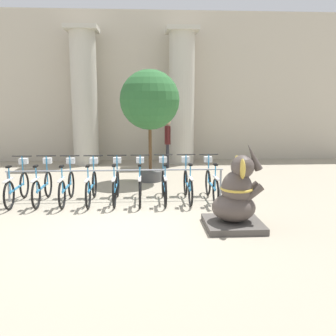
{
  "coord_description": "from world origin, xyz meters",
  "views": [
    {
      "loc": [
        0.43,
        -7.09,
        2.38
      ],
      "look_at": [
        0.91,
        0.78,
        1.0
      ],
      "focal_mm": 40.0,
      "sensor_mm": 36.0,
      "label": 1
    }
  ],
  "objects_px": {
    "bicycle_8": "(211,184)",
    "person_pedestrian": "(168,138)",
    "bicycle_4": "(116,185)",
    "bicycle_3": "(92,186)",
    "bicycle_2": "(67,186)",
    "bicycle_6": "(164,184)",
    "elephant_statue": "(236,199)",
    "bicycle_0": "(17,186)",
    "potted_tree": "(150,102)",
    "bicycle_5": "(140,185)",
    "bicycle_7": "(188,184)",
    "bicycle_1": "(43,186)"
  },
  "relations": [
    {
      "from": "bicycle_7",
      "to": "bicycle_2",
      "type": "bearing_deg",
      "value": -179.3
    },
    {
      "from": "bicycle_1",
      "to": "person_pedestrian",
      "type": "bearing_deg",
      "value": 54.94
    },
    {
      "from": "bicycle_1",
      "to": "bicycle_6",
      "type": "relative_size",
      "value": 1.0
    },
    {
      "from": "bicycle_4",
      "to": "bicycle_8",
      "type": "xyz_separation_m",
      "value": [
        2.34,
        0.01,
        0.0
      ]
    },
    {
      "from": "person_pedestrian",
      "to": "potted_tree",
      "type": "bearing_deg",
      "value": -106.01
    },
    {
      "from": "bicycle_6",
      "to": "elephant_statue",
      "type": "distance_m",
      "value": 2.47
    },
    {
      "from": "potted_tree",
      "to": "bicycle_5",
      "type": "bearing_deg",
      "value": -96.79
    },
    {
      "from": "bicycle_7",
      "to": "bicycle_8",
      "type": "relative_size",
      "value": 1.0
    },
    {
      "from": "bicycle_3",
      "to": "person_pedestrian",
      "type": "xyz_separation_m",
      "value": [
        2.12,
        4.76,
        0.68
      ]
    },
    {
      "from": "bicycle_0",
      "to": "bicycle_1",
      "type": "xyz_separation_m",
      "value": [
        0.58,
        0.03,
        0.0
      ]
    },
    {
      "from": "bicycle_6",
      "to": "potted_tree",
      "type": "xyz_separation_m",
      "value": [
        -0.3,
        2.35,
        1.99
      ]
    },
    {
      "from": "bicycle_4",
      "to": "bicycle_6",
      "type": "relative_size",
      "value": 1.0
    },
    {
      "from": "bicycle_1",
      "to": "bicycle_3",
      "type": "bearing_deg",
      "value": -3.12
    },
    {
      "from": "bicycle_0",
      "to": "bicycle_6",
      "type": "bearing_deg",
      "value": 0.57
    },
    {
      "from": "bicycle_0",
      "to": "bicycle_7",
      "type": "relative_size",
      "value": 1.0
    },
    {
      "from": "elephant_statue",
      "to": "person_pedestrian",
      "type": "relative_size",
      "value": 0.92
    },
    {
      "from": "bicycle_5",
      "to": "bicycle_7",
      "type": "bearing_deg",
      "value": 0.83
    },
    {
      "from": "bicycle_4",
      "to": "person_pedestrian",
      "type": "xyz_separation_m",
      "value": [
        1.54,
        4.72,
        0.68
      ]
    },
    {
      "from": "bicycle_6",
      "to": "bicycle_7",
      "type": "xyz_separation_m",
      "value": [
        0.58,
        -0.01,
        0.0
      ]
    },
    {
      "from": "bicycle_2",
      "to": "bicycle_3",
      "type": "height_order",
      "value": "same"
    },
    {
      "from": "bicycle_0",
      "to": "bicycle_3",
      "type": "distance_m",
      "value": 1.76
    },
    {
      "from": "bicycle_3",
      "to": "bicycle_8",
      "type": "bearing_deg",
      "value": 0.92
    },
    {
      "from": "bicycle_6",
      "to": "bicycle_8",
      "type": "relative_size",
      "value": 1.0
    },
    {
      "from": "bicycle_2",
      "to": "bicycle_7",
      "type": "distance_m",
      "value": 2.93
    },
    {
      "from": "bicycle_2",
      "to": "bicycle_4",
      "type": "xyz_separation_m",
      "value": [
        1.17,
        0.01,
        0.0
      ]
    },
    {
      "from": "bicycle_3",
      "to": "elephant_statue",
      "type": "distance_m",
      "value": 3.65
    },
    {
      "from": "bicycle_4",
      "to": "bicycle_7",
      "type": "distance_m",
      "value": 1.76
    },
    {
      "from": "bicycle_6",
      "to": "person_pedestrian",
      "type": "distance_m",
      "value": 4.76
    },
    {
      "from": "bicycle_0",
      "to": "bicycle_3",
      "type": "xyz_separation_m",
      "value": [
        1.75,
        -0.03,
        0.0
      ]
    },
    {
      "from": "elephant_statue",
      "to": "potted_tree",
      "type": "xyz_separation_m",
      "value": [
        -1.57,
        4.46,
        1.84
      ]
    },
    {
      "from": "bicycle_3",
      "to": "bicycle_7",
      "type": "xyz_separation_m",
      "value": [
        2.34,
        0.06,
        0.0
      ]
    },
    {
      "from": "bicycle_3",
      "to": "bicycle_5",
      "type": "relative_size",
      "value": 1.0
    },
    {
      "from": "bicycle_8",
      "to": "elephant_statue",
      "type": "distance_m",
      "value": 2.1
    },
    {
      "from": "bicycle_0",
      "to": "bicycle_2",
      "type": "bearing_deg",
      "value": -0.34
    },
    {
      "from": "elephant_statue",
      "to": "bicycle_6",
      "type": "bearing_deg",
      "value": 121.12
    },
    {
      "from": "bicycle_3",
      "to": "potted_tree",
      "type": "bearing_deg",
      "value": 59.0
    },
    {
      "from": "bicycle_0",
      "to": "bicycle_4",
      "type": "distance_m",
      "value": 2.34
    },
    {
      "from": "bicycle_0",
      "to": "bicycle_4",
      "type": "height_order",
      "value": "same"
    },
    {
      "from": "bicycle_3",
      "to": "bicycle_5",
      "type": "distance_m",
      "value": 1.17
    },
    {
      "from": "bicycle_0",
      "to": "bicycle_8",
      "type": "xyz_separation_m",
      "value": [
        4.68,
        0.02,
        0.0
      ]
    },
    {
      "from": "bicycle_8",
      "to": "potted_tree",
      "type": "xyz_separation_m",
      "value": [
        -1.47,
        2.37,
        1.99
      ]
    },
    {
      "from": "bicycle_2",
      "to": "bicycle_0",
      "type": "bearing_deg",
      "value": 179.66
    },
    {
      "from": "bicycle_2",
      "to": "bicycle_8",
      "type": "distance_m",
      "value": 3.51
    },
    {
      "from": "bicycle_8",
      "to": "person_pedestrian",
      "type": "bearing_deg",
      "value": 99.65
    },
    {
      "from": "person_pedestrian",
      "to": "potted_tree",
      "type": "distance_m",
      "value": 2.76
    },
    {
      "from": "bicycle_6",
      "to": "elephant_statue",
      "type": "xyz_separation_m",
      "value": [
        1.27,
        -2.11,
        0.15
      ]
    },
    {
      "from": "bicycle_7",
      "to": "person_pedestrian",
      "type": "distance_m",
      "value": 4.75
    },
    {
      "from": "bicycle_5",
      "to": "bicycle_8",
      "type": "height_order",
      "value": "same"
    },
    {
      "from": "bicycle_8",
      "to": "bicycle_0",
      "type": "bearing_deg",
      "value": -179.79
    },
    {
      "from": "bicycle_5",
      "to": "elephant_statue",
      "type": "bearing_deg",
      "value": -48.3
    }
  ]
}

